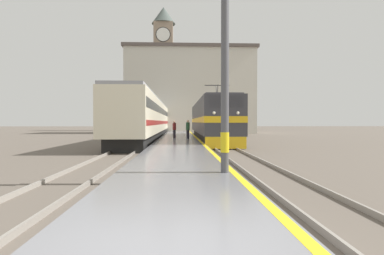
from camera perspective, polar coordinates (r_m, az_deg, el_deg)
The scene contains 11 objects.
ground_plane at distance 33.81m, azimuth -2.49°, elevation -2.14°, with size 200.00×200.00×0.00m, color #60564C.
platform at distance 28.81m, azimuth -2.51°, elevation -2.32°, with size 3.68×140.00×0.38m.
rail_track_near at distance 28.98m, azimuth 3.73°, elevation -2.61°, with size 2.84×140.00×0.16m.
rail_track_far at distance 29.01m, azimuth -9.05°, elevation -2.62°, with size 2.84×140.00×0.16m.
locomotive_train at distance 29.47m, azimuth 3.62°, elevation 1.32°, with size 2.92×19.37×4.93m.
passenger_train at distance 37.70m, azimuth -7.50°, elevation 1.60°, with size 2.92×41.28×4.20m.
catenary_mast at distance 9.27m, azimuth 6.72°, elevation 15.96°, with size 2.03×0.26×7.83m.
person_on_platform at distance 28.50m, azimuth -3.38°, elevation -0.28°, with size 0.34×0.34×1.62m.
second_waiting_passenger at distance 26.89m, azimuth -0.80°, elevation -0.28°, with size 0.34×0.34×1.68m.
clock_tower at distance 66.16m, azimuth -5.42°, elevation 11.72°, with size 5.03×5.03×26.62m.
station_building at distance 51.56m, azimuth -0.38°, elevation 6.96°, with size 21.79×8.42×14.33m.
Camera 1 is at (0.08, -3.76, 1.88)m, focal length 28.00 mm.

